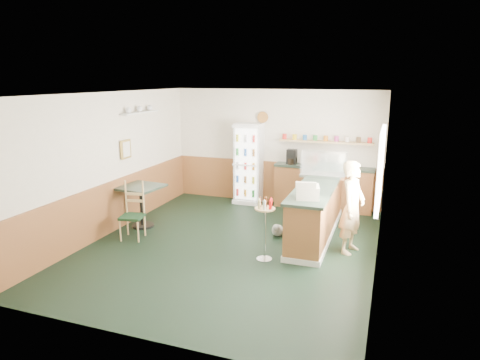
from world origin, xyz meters
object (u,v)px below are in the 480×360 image
at_px(cafe_table, 142,198).
at_px(drinks_fridge, 248,164).
at_px(display_case, 324,164).
at_px(cash_register, 308,192).
at_px(shopkeeper, 352,207).
at_px(condiment_stand, 265,221).
at_px(cafe_chair, 134,209).

bearing_deg(cafe_table, drinks_fridge, 58.52).
bearing_deg(display_case, cash_register, -90.00).
bearing_deg(cash_register, shopkeeper, 17.41).
distance_m(drinks_fridge, display_case, 2.20).
height_order(cash_register, shopkeeper, shopkeeper).
distance_m(drinks_fridge, cafe_table, 2.82).
xyz_separation_m(condiment_stand, cafe_chair, (-2.61, 0.18, -0.12)).
relative_size(drinks_fridge, cafe_chair, 1.78).
distance_m(cash_register, cafe_table, 3.45).
relative_size(condiment_stand, cafe_table, 1.23).
bearing_deg(display_case, drinks_fridge, 152.54).
xyz_separation_m(condiment_stand, cafe_table, (-2.79, 0.74, -0.08)).
height_order(drinks_fridge, cafe_table, drinks_fridge).
bearing_deg(shopkeeper, drinks_fridge, 64.91).
relative_size(display_case, cafe_table, 1.04).
relative_size(cafe_table, cafe_chair, 0.79).
bearing_deg(cafe_table, cash_register, -5.25).
bearing_deg(shopkeeper, cash_register, 135.77).
height_order(cafe_table, cafe_chair, cafe_chair).
relative_size(display_case, shopkeeper, 0.55).
relative_size(drinks_fridge, condiment_stand, 1.83).
xyz_separation_m(drinks_fridge, cafe_chair, (-1.28, -2.94, -0.40)).
bearing_deg(display_case, cafe_chair, -148.92).
distance_m(cash_register, shopkeeper, 0.86).
distance_m(display_case, cafe_chair, 3.82).
height_order(drinks_fridge, cash_register, drinks_fridge).
height_order(cash_register, cafe_chair, cash_register).
bearing_deg(drinks_fridge, cafe_table, -121.48).
bearing_deg(drinks_fridge, cafe_chair, -113.44).
xyz_separation_m(display_case, cash_register, (0.00, -1.70, -0.14)).
distance_m(drinks_fridge, cafe_chair, 3.23).
bearing_deg(cafe_chair, condiment_stand, -15.64).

